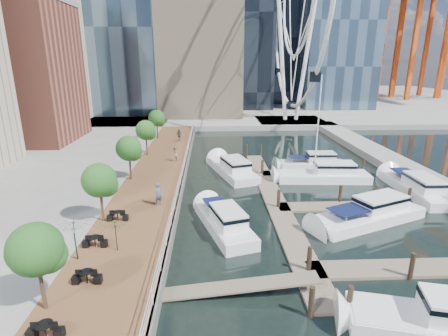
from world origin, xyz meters
The scene contains 17 objects.
ground centered at (0.00, 0.00, 0.00)m, with size 520.00×520.00×0.00m, color black.
boardwalk centered at (-9.00, 15.00, 0.50)m, with size 6.00×60.00×1.00m, color brown.
seawall centered at (-6.00, 15.00, 0.50)m, with size 0.25×60.00×1.00m, color #595954.
land_far centered at (0.00, 102.00, 0.50)m, with size 200.00×114.00×1.00m, color gray.
breakwater centered at (20.00, 20.00, 0.50)m, with size 4.00×60.00×1.00m, color gray.
pier centered at (14.00, 52.00, 0.50)m, with size 14.00×12.00×1.00m, color gray.
railing centered at (-6.10, 15.00, 1.52)m, with size 0.10×60.00×1.05m, color white, non-canonical shape.
floating_docks centered at (7.97, 9.98, 0.49)m, with size 16.00×34.00×2.60m.
port_cranes centered at (67.67, 95.67, 20.00)m, with size 40.00×52.00×38.00m.
street_trees centered at (-11.40, 14.00, 4.29)m, with size 2.60×42.60×4.60m.
cafe_tables centered at (-10.40, -2.00, 1.37)m, with size 2.50×13.70×0.74m.
yacht_foreground centered at (9.91, 4.94, 0.00)m, with size 2.97×11.08×2.15m, color white, non-canonical shape.
pedestrian_near centered at (-7.53, 6.94, 1.99)m, with size 0.72×0.47×1.97m, color #4B5464.
pedestrian_mid centered at (-7.46, 20.72, 1.90)m, with size 0.87×0.68×1.80m, color gray.
pedestrian_far centered at (-7.82, 32.23, 1.90)m, with size 1.05×0.44×1.80m, color #32383E.
moored_yachts centered at (8.17, 13.06, 0.00)m, with size 23.75×33.96×11.50m.
cafe_seating centered at (-10.36, -3.82, 2.19)m, with size 5.22×14.07×2.64m.
Camera 1 is at (-3.13, -20.96, 12.76)m, focal length 28.00 mm.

